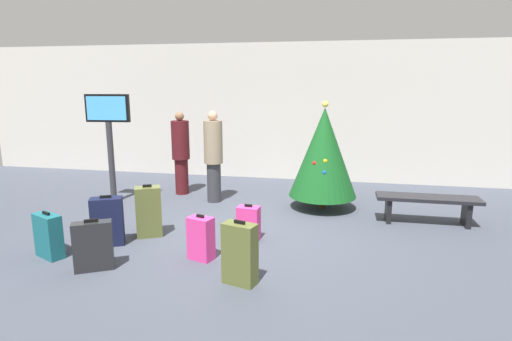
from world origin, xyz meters
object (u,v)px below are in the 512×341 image
object	(u,v)px
traveller_1	(181,151)
suitcase_3	(107,221)
suitcase_4	(48,236)
waiting_bench	(427,203)
suitcase_2	(248,223)
traveller_0	(213,155)
suitcase_6	(149,212)
holiday_tree	(324,152)
flight_info_kiosk	(109,128)
suitcase_1	(93,246)
suitcase_5	(240,254)
suitcase_0	(201,238)

from	to	relation	value
traveller_1	suitcase_3	size ratio (longest dim) A/B	2.33
traveller_1	suitcase_4	size ratio (longest dim) A/B	2.72
waiting_bench	suitcase_2	size ratio (longest dim) A/B	2.99
traveller_0	suitcase_6	world-z (taller)	traveller_0
suitcase_6	holiday_tree	bearing A→B (deg)	38.34
flight_info_kiosk	holiday_tree	bearing A→B (deg)	5.76
waiting_bench	suitcase_3	bearing A→B (deg)	-157.97
traveller_1	suitcase_4	distance (m)	3.65
suitcase_1	suitcase_5	world-z (taller)	suitcase_5
flight_info_kiosk	suitcase_2	size ratio (longest dim) A/B	3.83
flight_info_kiosk	suitcase_0	world-z (taller)	flight_info_kiosk
traveller_0	suitcase_6	xyz separation A→B (m)	(-0.42, -2.08, -0.57)
waiting_bench	suitcase_4	distance (m)	5.94
suitcase_4	traveller_1	bearing A→B (deg)	81.29
holiday_tree	suitcase_1	bearing A→B (deg)	-129.66
waiting_bench	suitcase_3	size ratio (longest dim) A/B	2.21
suitcase_4	suitcase_2	bearing A→B (deg)	24.85
suitcase_1	suitcase_2	size ratio (longest dim) A/B	1.21
suitcase_1	suitcase_4	size ratio (longest dim) A/B	1.05
traveller_1	suitcase_1	world-z (taller)	traveller_1
suitcase_5	waiting_bench	bearing A→B (deg)	46.38
flight_info_kiosk	suitcase_0	distance (m)	3.71
holiday_tree	flight_info_kiosk	bearing A→B (deg)	-174.24
holiday_tree	suitcase_0	size ratio (longest dim) A/B	3.23
holiday_tree	suitcase_5	xyz separation A→B (m)	(-0.82, -3.31, -0.71)
holiday_tree	suitcase_6	distance (m)	3.38
holiday_tree	traveller_1	distance (m)	3.08
waiting_bench	suitcase_3	world-z (taller)	suitcase_3
suitcase_0	flight_info_kiosk	bearing A→B (deg)	138.89
flight_info_kiosk	suitcase_1	world-z (taller)	flight_info_kiosk
suitcase_1	suitcase_6	size ratio (longest dim) A/B	0.82
traveller_1	suitcase_2	world-z (taller)	traveller_1
suitcase_3	suitcase_6	distance (m)	0.63
holiday_tree	suitcase_3	distance (m)	4.00
suitcase_5	suitcase_0	bearing A→B (deg)	139.71
suitcase_4	holiday_tree	bearing A→B (deg)	40.67
suitcase_1	suitcase_3	size ratio (longest dim) A/B	0.89
waiting_bench	traveller_0	bearing A→B (deg)	171.51
traveller_1	suitcase_0	distance (m)	3.61
suitcase_2	suitcase_3	size ratio (longest dim) A/B	0.74
waiting_bench	suitcase_5	world-z (taller)	suitcase_5
holiday_tree	suitcase_6	size ratio (longest dim) A/B	2.46
suitcase_0	suitcase_5	size ratio (longest dim) A/B	0.80
suitcase_1	holiday_tree	bearing A→B (deg)	50.34
traveller_1	suitcase_3	bearing A→B (deg)	-89.74
suitcase_2	suitcase_5	distance (m)	1.43
waiting_bench	traveller_0	size ratio (longest dim) A/B	0.92
waiting_bench	suitcase_3	xyz separation A→B (m)	(-4.82, -1.95, -0.00)
suitcase_3	suitcase_4	xyz separation A→B (m)	(-0.56, -0.56, -0.06)
suitcase_3	suitcase_0	bearing A→B (deg)	-7.99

